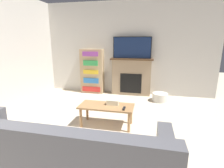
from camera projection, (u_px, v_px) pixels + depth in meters
wall_back at (120, 49)px, 5.22m from camera, size 5.52×0.06×2.70m
fireplace at (131, 77)px, 5.20m from camera, size 1.24×0.28×1.09m
tv at (132, 48)px, 4.97m from camera, size 1.09×0.03×0.61m
couch at (56, 164)px, 1.90m from camera, size 2.43×0.89×0.89m
coffee_table at (106, 108)px, 3.31m from camera, size 1.03×0.46×0.41m
tissue_box at (113, 102)px, 3.31m from camera, size 0.22×0.12×0.10m
remote_control at (124, 108)px, 3.12m from camera, size 0.04×0.15×0.02m
bookshelf at (92, 71)px, 5.40m from camera, size 0.70×0.29×1.35m
storage_basket at (160, 97)px, 4.71m from camera, size 0.41×0.41×0.22m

